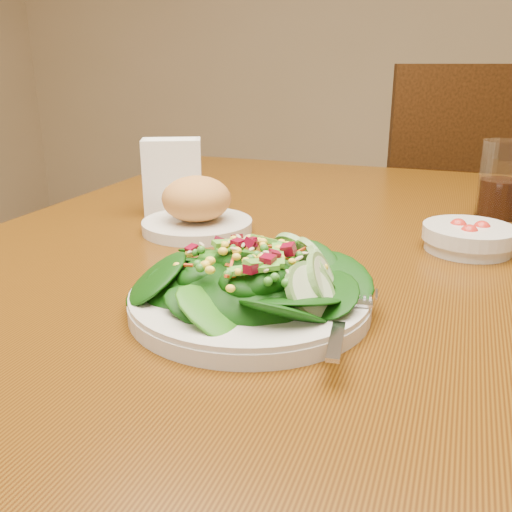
{
  "coord_description": "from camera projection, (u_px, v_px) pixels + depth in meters",
  "views": [
    {
      "loc": [
        0.26,
        -0.75,
        1.01
      ],
      "look_at": [
        0.06,
        -0.2,
        0.81
      ],
      "focal_mm": 40.0,
      "sensor_mm": 36.0,
      "label": 1
    }
  ],
  "objects": [
    {
      "name": "chair_far",
      "position": [
        443.0,
        221.0,
        1.79
      ],
      "size": [
        0.59,
        0.59,
        1.0
      ],
      "rotation": [
        0.0,
        0.0,
        3.5
      ],
      "color": "#361B09",
      "rests_on": "ground_plane"
    },
    {
      "name": "tomato_bowl",
      "position": [
        469.0,
        238.0,
        0.81
      ],
      "size": [
        0.13,
        0.13,
        0.04
      ],
      "color": "silver",
      "rests_on": "dining_table"
    },
    {
      "name": "salad_plate",
      "position": [
        258.0,
        288.0,
        0.61
      ],
      "size": [
        0.27,
        0.26,
        0.08
      ],
      "rotation": [
        0.0,
        0.0,
        -0.33
      ],
      "color": "silver",
      "rests_on": "dining_table"
    },
    {
      "name": "drinking_glass",
      "position": [
        501.0,
        185.0,
        0.97
      ],
      "size": [
        0.07,
        0.07,
        0.13
      ],
      "color": "silver",
      "rests_on": "dining_table"
    },
    {
      "name": "bread_plate",
      "position": [
        197.0,
        209.0,
        0.89
      ],
      "size": [
        0.17,
        0.17,
        0.09
      ],
      "color": "silver",
      "rests_on": "dining_table"
    },
    {
      "name": "dining_table",
      "position": [
        264.0,
        308.0,
        0.87
      ],
      "size": [
        0.9,
        1.4,
        0.75
      ],
      "color": "#5A340A",
      "rests_on": "ground_plane"
    },
    {
      "name": "napkin_holder",
      "position": [
        173.0,
        174.0,
        0.99
      ],
      "size": [
        0.11,
        0.09,
        0.13
      ],
      "rotation": [
        0.0,
        0.0,
        0.43
      ],
      "color": "white",
      "rests_on": "dining_table"
    }
  ]
}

